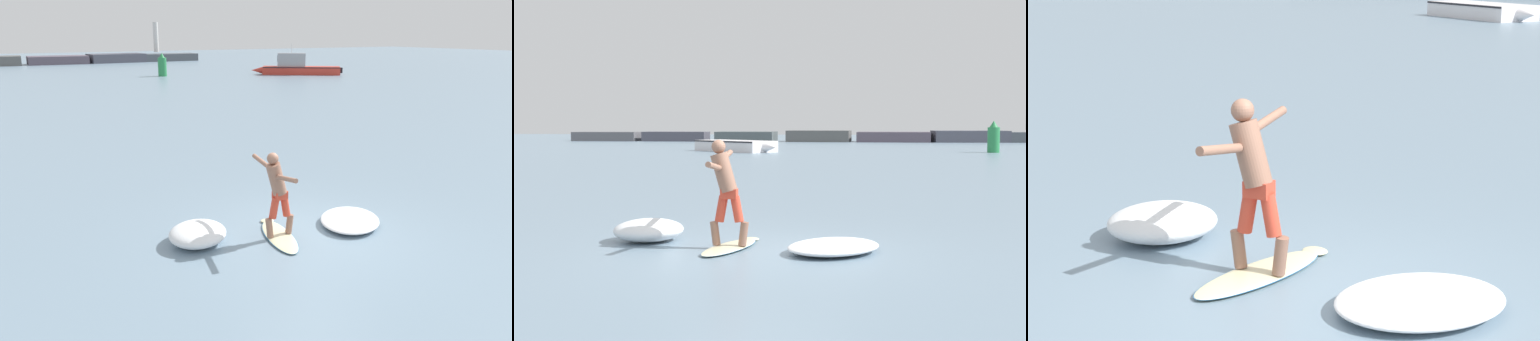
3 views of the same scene
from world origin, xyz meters
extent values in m
plane|color=gray|center=(0.00, 0.00, 0.00)|extent=(200.00, 200.00, 0.00)
ellipsoid|color=beige|center=(-0.58, 0.25, 0.03)|extent=(0.95, 1.81, 0.06)
ellipsoid|color=beige|center=(-0.36, 1.11, 0.03)|extent=(0.34, 0.31, 0.05)
ellipsoid|color=#2870B2|center=(-0.58, 0.25, 0.03)|extent=(0.96, 1.82, 0.03)
cone|color=black|center=(-0.76, -0.44, -0.06)|extent=(0.06, 0.06, 0.14)
cone|color=black|center=(-0.59, -0.36, -0.06)|extent=(0.06, 0.06, 0.14)
cone|color=black|center=(-0.87, -0.28, -0.06)|extent=(0.06, 0.06, 0.14)
cylinder|color=#936550|center=(-0.81, 0.25, 0.25)|extent=(0.18, 0.13, 0.40)
cylinder|color=#D3422D|center=(-0.71, 0.25, 0.65)|extent=(0.22, 0.15, 0.44)
cylinder|color=#936550|center=(-0.35, 0.25, 0.25)|extent=(0.18, 0.13, 0.40)
cylinder|color=#D3422D|center=(-0.45, 0.25, 0.65)|extent=(0.22, 0.15, 0.44)
cube|color=#D3422D|center=(-0.58, 0.25, 0.90)|extent=(0.26, 0.20, 0.16)
cylinder|color=#936550|center=(-0.67, 0.25, 1.24)|extent=(0.45, 0.29, 0.68)
sphere|color=#936550|center=(-0.75, 0.25, 1.66)|extent=(0.23, 0.23, 0.23)
cylinder|color=#936550|center=(-0.73, -0.22, 1.37)|extent=(0.14, 0.67, 0.20)
cylinder|color=#936550|center=(-0.72, 0.72, 1.49)|extent=(0.12, 0.67, 0.20)
cube|color=white|center=(-7.14, 37.26, 0.38)|extent=(6.17, 5.57, 0.76)
cone|color=white|center=(-4.45, 35.13, 0.38)|extent=(1.30, 1.25, 0.76)
cube|color=black|center=(-7.14, 37.26, 0.70)|extent=(6.17, 5.59, 0.08)
cube|color=black|center=(-9.59, 39.19, 0.42)|extent=(0.44, 0.46, 0.52)
ellipsoid|color=white|center=(1.11, 0.11, 0.10)|extent=(2.00, 2.02, 0.21)
ellipsoid|color=white|center=(-2.10, 0.82, 0.19)|extent=(1.64, 1.66, 0.39)
camera|label=1|loc=(-5.56, -7.56, 3.97)|focal=35.00mm
camera|label=2|loc=(1.54, -10.98, 2.06)|focal=50.00mm
camera|label=3|loc=(3.11, -6.81, 3.09)|focal=60.00mm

